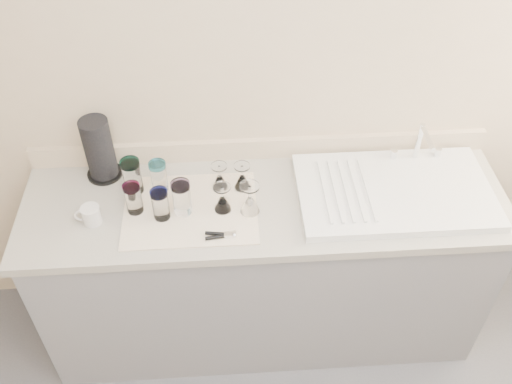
{
  "coord_description": "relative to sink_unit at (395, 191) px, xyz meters",
  "views": [
    {
      "loc": [
        -0.15,
        -0.5,
        2.59
      ],
      "look_at": [
        -0.04,
        1.15,
        1.0
      ],
      "focal_mm": 40.0,
      "sensor_mm": 36.0,
      "label": 1
    }
  ],
  "objects": [
    {
      "name": "sink_unit",
      "position": [
        0.0,
        0.0,
        0.0
      ],
      "size": [
        0.82,
        0.5,
        0.22
      ],
      "color": "white",
      "rests_on": "counter_unit"
    },
    {
      "name": "paper_towel_roll",
      "position": [
        -1.25,
        0.21,
        0.12
      ],
      "size": [
        0.15,
        0.15,
        0.29
      ],
      "color": "black",
      "rests_on": "counter_unit"
    },
    {
      "name": "can_opener",
      "position": [
        -0.75,
        -0.2,
        -0.0
      ],
      "size": [
        0.12,
        0.05,
        0.02
      ],
      "color": "silver",
      "rests_on": "dish_towel"
    },
    {
      "name": "tumbler_lavender",
      "position": [
        -0.9,
        -0.05,
        0.07
      ],
      "size": [
        0.08,
        0.08,
        0.16
      ],
      "color": "white",
      "rests_on": "dish_towel"
    },
    {
      "name": "counter_unit",
      "position": [
        -0.55,
        -0.0,
        -0.47
      ],
      "size": [
        2.06,
        0.62,
        0.9
      ],
      "color": "slate",
      "rests_on": "ground"
    },
    {
      "name": "tumbler_blue",
      "position": [
        -0.98,
        -0.08,
        0.06
      ],
      "size": [
        0.07,
        0.07,
        0.14
      ],
      "color": "white",
      "rests_on": "dish_towel"
    },
    {
      "name": "goblet_front_left",
      "position": [
        -0.73,
        -0.05,
        0.03
      ],
      "size": [
        0.07,
        0.07,
        0.13
      ],
      "color": "white",
      "rests_on": "dish_towel"
    },
    {
      "name": "white_mug",
      "position": [
        -1.26,
        -0.08,
        0.02
      ],
      "size": [
        0.11,
        0.08,
        0.08
      ],
      "color": "silver",
      "rests_on": "counter_unit"
    },
    {
      "name": "dish_towel",
      "position": [
        -0.87,
        -0.04,
        -0.02
      ],
      "size": [
        0.55,
        0.42,
        0.01
      ],
      "primitive_type": "cube",
      "color": "white",
      "rests_on": "counter_unit"
    },
    {
      "name": "tumbler_teal",
      "position": [
        -1.11,
        0.09,
        0.07
      ],
      "size": [
        0.08,
        0.08,
        0.16
      ],
      "color": "white",
      "rests_on": "dish_towel"
    },
    {
      "name": "tumbler_cyan",
      "position": [
        -1.0,
        0.09,
        0.06
      ],
      "size": [
        0.07,
        0.07,
        0.15
      ],
      "color": "white",
      "rests_on": "dish_towel"
    },
    {
      "name": "goblet_front_right",
      "position": [
        -0.62,
        -0.07,
        0.04
      ],
      "size": [
        0.08,
        0.08,
        0.14
      ],
      "color": "white",
      "rests_on": "dish_towel"
    },
    {
      "name": "goblet_back_left",
      "position": [
        -0.74,
        0.08,
        0.03
      ],
      "size": [
        0.07,
        0.07,
        0.12
      ],
      "color": "white",
      "rests_on": "dish_towel"
    },
    {
      "name": "goblet_back_right",
      "position": [
        -0.65,
        0.08,
        0.03
      ],
      "size": [
        0.07,
        0.07,
        0.12
      ],
      "color": "white",
      "rests_on": "dish_towel"
    },
    {
      "name": "tumbler_magenta",
      "position": [
        -1.09,
        -0.03,
        0.06
      ],
      "size": [
        0.07,
        0.07,
        0.14
      ],
      "color": "white",
      "rests_on": "dish_towel"
    }
  ]
}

